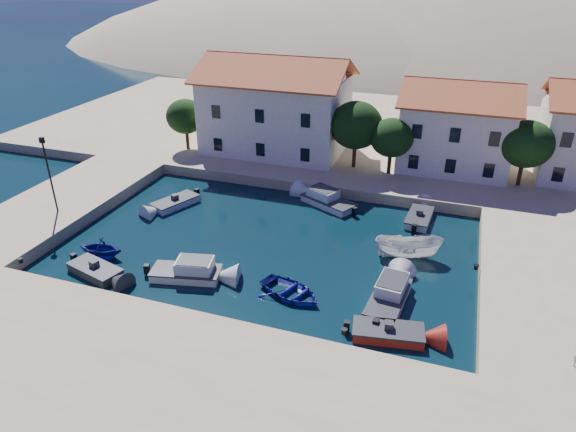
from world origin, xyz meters
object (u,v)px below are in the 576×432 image
(lamppost, at_px, (48,168))
(cabin_cruiser_east, at_px, (388,298))
(building_left, at_px, (276,103))
(cabin_cruiser_south, at_px, (186,271))
(boat_east, at_px, (407,257))
(building_mid, at_px, (457,124))
(rowboat_south, at_px, (291,295))

(lamppost, bearing_deg, cabin_cruiser_east, -4.87)
(building_left, xyz_separation_m, cabin_cruiser_south, (2.30, -23.81, -5.46))
(cabin_cruiser_south, bearing_deg, boat_east, 16.01)
(building_mid, height_order, boat_east, building_mid)
(cabin_cruiser_south, relative_size, cabin_cruiser_east, 0.98)
(cabin_cruiser_south, relative_size, rowboat_south, 1.14)
(building_mid, xyz_separation_m, lamppost, (-29.50, -21.00, -0.47))
(building_left, xyz_separation_m, rowboat_south, (9.63, -23.43, -5.94))
(building_left, bearing_deg, cabin_cruiser_south, -84.47)
(lamppost, bearing_deg, cabin_cruiser_south, -15.44)
(cabin_cruiser_east, bearing_deg, cabin_cruiser_south, 101.74)
(building_left, relative_size, rowboat_south, 3.37)
(cabin_cruiser_east, bearing_deg, lamppost, 90.48)
(lamppost, xyz_separation_m, rowboat_south, (21.13, -3.43, -4.75))
(lamppost, height_order, cabin_cruiser_east, lamppost)
(lamppost, height_order, cabin_cruiser_south, lamppost)
(building_mid, xyz_separation_m, rowboat_south, (-8.37, -24.43, -5.22))
(rowboat_south, bearing_deg, boat_east, -21.80)
(building_left, xyz_separation_m, cabin_cruiser_east, (15.68, -22.31, -5.46))
(cabin_cruiser_east, xyz_separation_m, boat_east, (0.42, 6.03, -0.48))
(building_left, distance_m, rowboat_south, 26.02)
(building_mid, relative_size, boat_east, 2.19)
(building_mid, xyz_separation_m, boat_east, (-1.90, -17.28, -5.22))
(building_left, distance_m, cabin_cruiser_south, 24.54)
(rowboat_south, bearing_deg, cabin_cruiser_south, 113.29)
(building_mid, bearing_deg, building_left, -176.82)
(cabin_cruiser_south, bearing_deg, building_mid, 45.06)
(cabin_cruiser_south, distance_m, rowboat_south, 7.35)
(building_mid, distance_m, rowboat_south, 26.35)
(lamppost, distance_m, boat_east, 28.25)
(building_left, bearing_deg, rowboat_south, -67.66)
(rowboat_south, bearing_deg, building_left, 42.67)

